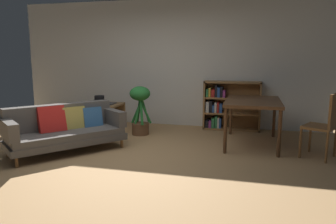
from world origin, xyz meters
The scene contains 10 objects.
ground_plane centered at (0.00, 0.00, 0.00)m, with size 8.16×8.16×0.00m, color tan.
back_wall_panel centered at (0.00, 2.70, 1.35)m, with size 6.80×0.10×2.70m, color silver.
fabric_couch centered at (-1.04, 0.26, 0.37)m, with size 1.68×1.84×0.74m.
media_console centered at (-1.02, 1.70, 0.26)m, with size 0.43×1.04×0.53m.
open_laptop centered at (-1.11, 1.89, 0.55)m, with size 0.45×0.35×0.08m.
desk_speaker centered at (-1.05, 1.50, 0.64)m, with size 0.19×0.19×0.22m.
potted_floor_plant centered at (-0.25, 1.60, 0.54)m, with size 0.41×0.39×0.94m.
dining_table centered at (1.84, 1.40, 0.70)m, with size 0.90×1.39×0.77m.
dining_chair_near centered at (2.87, 0.87, 0.55)m, with size 0.57×0.59×0.98m.
bookshelf centered at (1.34, 2.51, 0.49)m, with size 1.15×0.32×1.00m.
Camera 1 is at (1.81, -4.19, 1.49)m, focal length 34.60 mm.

